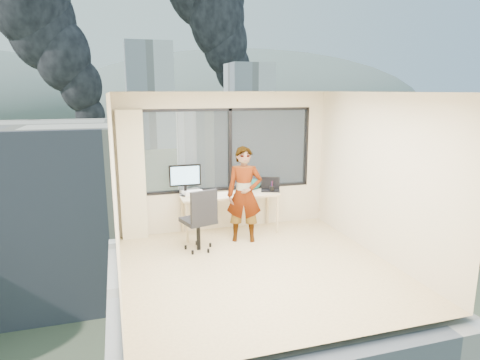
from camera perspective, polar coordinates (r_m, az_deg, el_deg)
name	(u,v)px	position (r m, az deg, el deg)	size (l,w,h in m)	color
floor	(259,268)	(6.36, 2.65, -12.06)	(4.00, 4.00, 0.01)	beige
ceiling	(261,92)	(5.79, 2.91, 12.07)	(4.00, 4.00, 0.01)	white
wall_front	(327,227)	(4.18, 11.97, -6.44)	(4.00, 0.01, 2.60)	beige
wall_left	(115,194)	(5.62, -16.86, -1.85)	(0.01, 4.00, 2.60)	beige
wall_right	(379,176)	(6.86, 18.73, 0.54)	(0.01, 4.00, 2.60)	beige
window_wall	(227,150)	(7.80, -1.76, 4.23)	(3.30, 0.16, 1.55)	black
curtain	(132,176)	(7.49, -14.70, 0.57)	(0.45, 0.14, 2.30)	beige
desk	(230,213)	(7.71, -1.41, -4.62)	(1.80, 0.60, 0.75)	#C7B385
chair	(198,219)	(6.88, -5.83, -5.34)	(0.56, 0.56, 1.09)	black
person	(244,194)	(7.19, 0.60, -2.02)	(0.61, 0.40, 1.68)	#2D2D33
monitor	(185,180)	(7.51, -7.61, 0.04)	(0.58, 0.12, 0.58)	black
game_console	(191,192)	(7.63, -6.75, -1.65)	(0.34, 0.29, 0.08)	white
laptop	(270,185)	(7.82, 4.24, -0.70)	(0.35, 0.37, 0.23)	black
cellphone	(237,194)	(7.55, -0.44, -1.98)	(0.12, 0.05, 0.01)	black
pen_cup	(272,189)	(7.77, 4.43, -1.25)	(0.09, 0.09, 0.11)	black
handbag	(253,184)	(7.90, 1.87, -0.61)	(0.27, 0.14, 0.21)	#0C4348
exterior_ground	(124,147)	(126.57, -15.71, 4.36)	(400.00, 400.00, 0.04)	#515B3D
near_bldg_a	(31,212)	(37.42, -27.00, -3.93)	(16.00, 12.00, 14.00)	#EEDEC7
near_bldg_b	(248,168)	(46.45, 1.08, 1.66)	(14.00, 13.00, 16.00)	white
near_bldg_c	(442,204)	(47.69, 26.14, -3.04)	(12.00, 10.00, 10.00)	#EEDEC7
far_tower_b	(150,96)	(125.86, -12.40, 11.34)	(13.00, 13.00, 30.00)	silver
far_tower_c	(249,100)	(152.89, 1.22, 11.00)	(15.00, 15.00, 26.00)	silver
hill_b	(245,111)	(341.45, 0.71, 9.57)	(300.00, 220.00, 96.00)	slate
tree_b	(224,285)	(27.07, -2.29, -14.26)	(7.60, 7.60, 9.00)	#224517
tree_c	(318,184)	(52.67, 10.81, -0.61)	(8.40, 8.40, 10.00)	#224517
smoke_plume_b	(250,31)	(186.07, 1.36, 19.89)	(30.00, 18.00, 70.00)	black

